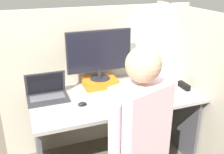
{
  "coord_description": "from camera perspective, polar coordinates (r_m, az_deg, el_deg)",
  "views": [
    {
      "loc": [
        -0.75,
        -1.58,
        1.73
      ],
      "look_at": [
        -0.09,
        0.19,
        0.97
      ],
      "focal_mm": 42.0,
      "sensor_mm": 36.0,
      "label": 1
    }
  ],
  "objects": [
    {
      "name": "coffee_mug",
      "position": [
        2.62,
        6.23,
        0.35
      ],
      "size": [
        0.09,
        0.09,
        0.1
      ],
      "color": "teal",
      "rests_on": "desk"
    },
    {
      "name": "cubicle_panel_back",
      "position": [
        2.68,
        -2.52,
        -0.18
      ],
      "size": [
        1.96,
        0.05,
        1.43
      ],
      "color": "#B7AD99",
      "rests_on": "ground"
    },
    {
      "name": "desk",
      "position": [
        2.41,
        0.5,
        -7.49
      ],
      "size": [
        1.46,
        0.77,
        0.72
      ],
      "color": "#9E9993",
      "rests_on": "ground"
    },
    {
      "name": "paper_box",
      "position": [
        2.48,
        -2.62,
        -1.17
      ],
      "size": [
        0.31,
        0.22,
        0.08
      ],
      "color": "orange",
      "rests_on": "desk"
    },
    {
      "name": "carrot_toy",
      "position": [
        2.22,
        9.54,
        -4.7
      ],
      "size": [
        0.05,
        0.16,
        0.05
      ],
      "color": "orange",
      "rests_on": "desk"
    },
    {
      "name": "stapler",
      "position": [
        2.52,
        15.42,
        -1.84
      ],
      "size": [
        0.04,
        0.15,
        0.05
      ],
      "color": "black",
      "rests_on": "desk"
    },
    {
      "name": "monitor",
      "position": [
        2.38,
        -2.76,
        5.24
      ],
      "size": [
        0.61,
        0.18,
        0.46
      ],
      "color": "#232328",
      "rests_on": "paper_box"
    },
    {
      "name": "mouse",
      "position": [
        2.14,
        -6.51,
        -5.87
      ],
      "size": [
        0.07,
        0.05,
        0.03
      ],
      "color": "black",
      "rests_on": "desk"
    },
    {
      "name": "person",
      "position": [
        1.6,
        6.34,
        -14.0
      ],
      "size": [
        0.46,
        0.49,
        1.36
      ],
      "color": "brown",
      "rests_on": "ground"
    },
    {
      "name": "cubicle_panel_right",
      "position": [
        2.62,
        16.82,
        -1.81
      ],
      "size": [
        0.04,
        1.42,
        1.43
      ],
      "color": "#B7AD99",
      "rests_on": "ground"
    },
    {
      "name": "laptop",
      "position": [
        2.29,
        -13.95,
        -3.59
      ],
      "size": [
        0.34,
        0.22,
        0.23
      ],
      "color": "#2D2D33",
      "rests_on": "desk"
    }
  ]
}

